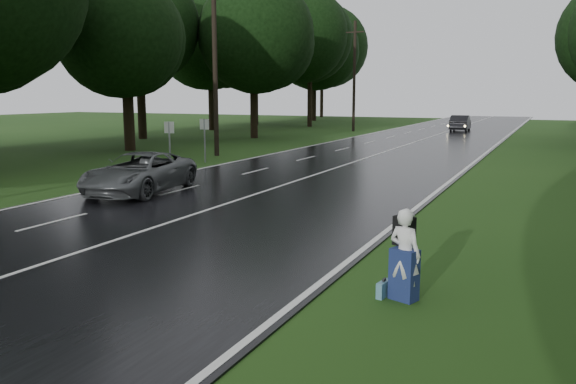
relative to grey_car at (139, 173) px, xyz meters
The scene contains 14 objects.
ground 8.09m from the grey_car, 60.07° to the right, with size 160.00×160.00×0.00m, color #204113.
road 13.64m from the grey_car, 72.84° to the left, with size 12.00×140.00×0.04m, color black.
lane_center 13.64m from the grey_car, 72.84° to the left, with size 0.12×140.00×0.01m, color silver.
grey_car is the anchor object (origin of this frame).
far_car 41.78m from the grey_car, 83.03° to the left, with size 1.63×4.68×1.54m, color black.
hitchhiker 13.31m from the grey_car, 30.74° to the right, with size 0.70×0.67×1.65m.
suitcase 13.04m from the grey_car, 31.62° to the right, with size 0.12×0.41×0.29m, color teal.
utility_pole_mid 13.20m from the grey_car, 109.87° to the left, with size 1.80×0.28×10.54m, color black, non-canonical shape.
utility_pole_far 37.68m from the grey_car, 96.83° to the left, with size 1.80×0.28×10.48m, color black, non-canonical shape.
road_sign_a 6.94m from the grey_car, 117.46° to the left, with size 0.55×0.10×2.30m, color white, non-canonical shape.
road_sign_b 9.73m from the grey_car, 109.13° to the left, with size 0.55×0.10×2.30m, color white, non-canonical shape.
tree_left_d 17.09m from the grey_car, 131.49° to the left, with size 8.22×8.22×12.84m, color black, non-canonical shape.
tree_left_e 27.23m from the grey_car, 109.62° to the left, with size 9.14×9.14×14.28m, color black, non-canonical shape.
tree_left_f 44.73m from the grey_car, 105.02° to the left, with size 11.52×11.52×18.00m, color black, non-canonical shape.
Camera 1 is at (9.70, -9.51, 3.60)m, focal length 35.85 mm.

